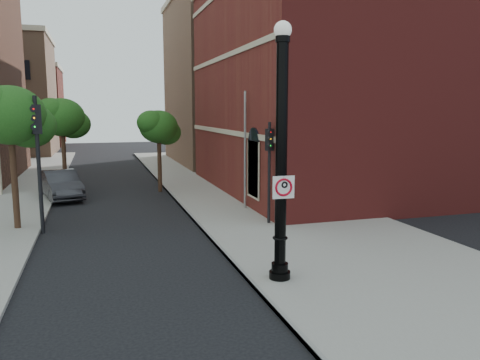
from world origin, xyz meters
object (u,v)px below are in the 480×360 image
object	(u,v)px
lamppost	(281,167)
traffic_signal_right	(269,157)
no_parking_sign	(284,187)
traffic_signal_left	(37,142)
parked_car	(61,185)

from	to	relation	value
lamppost	traffic_signal_right	bearing A→B (deg)	72.04
no_parking_sign	traffic_signal_left	xyz separation A→B (m)	(-6.73, 7.64, 0.83)
no_parking_sign	traffic_signal_left	world-z (taller)	traffic_signal_left
lamppost	traffic_signal_right	xyz separation A→B (m)	(1.95, 6.03, -0.36)
lamppost	parked_car	world-z (taller)	lamppost
lamppost	parked_car	distance (m)	16.37
parked_car	traffic_signal_left	bearing A→B (deg)	-105.50
traffic_signal_left	lamppost	bearing A→B (deg)	-68.20
no_parking_sign	parked_car	distance (m)	16.46
parked_car	traffic_signal_right	bearing A→B (deg)	-59.89
lamppost	no_parking_sign	xyz separation A→B (m)	(0.01, -0.18, -0.52)
no_parking_sign	parked_car	xyz separation A→B (m)	(-6.51, 15.00, -1.92)
parked_car	no_parking_sign	bearing A→B (deg)	-80.32
lamppost	no_parking_sign	size ratio (longest dim) A/B	11.43
traffic_signal_right	traffic_signal_left	bearing A→B (deg)	150.34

